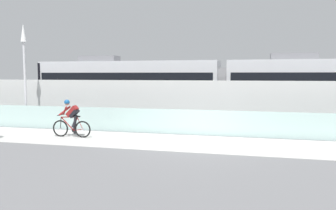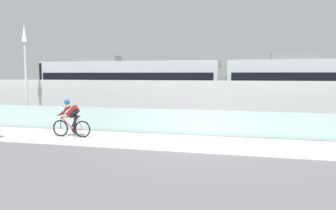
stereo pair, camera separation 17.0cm
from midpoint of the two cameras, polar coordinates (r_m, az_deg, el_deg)
ground_plane at (r=13.12m, az=5.08°, el=-6.53°), size 200.00×200.00×0.00m
bike_path_deck at (r=13.12m, az=5.08°, el=-6.50°), size 32.00×3.20×0.01m
glass_parapet at (r=14.82m, az=6.25°, el=-3.00°), size 32.00×0.05×1.11m
concrete_barrier_wall at (r=16.52m, az=7.15°, el=0.04°), size 32.00×0.36×2.37m
tram_rail_near at (r=19.11m, az=8.04°, el=-2.83°), size 32.00×0.08×0.01m
tram_rail_far at (r=20.52m, az=8.49°, el=-2.28°), size 32.00×0.08×0.01m
tram at (r=19.61m, az=9.73°, el=2.89°), size 22.56×2.54×3.81m
cyclist_on_bike at (r=14.80m, az=-15.82°, el=-2.29°), size 1.77×0.58×1.61m
lamp_post_antenna at (r=18.59m, az=-22.87°, el=6.75°), size 0.28×0.28×5.20m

